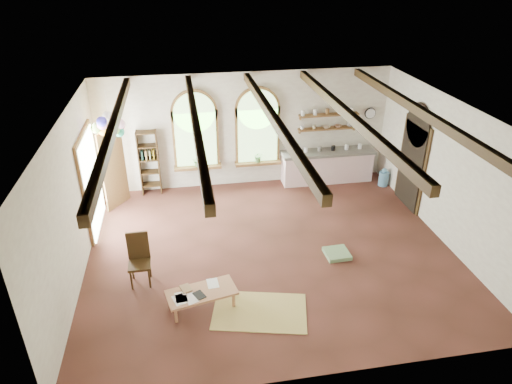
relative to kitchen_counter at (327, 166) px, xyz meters
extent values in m
plane|color=brown|center=(-2.30, -3.20, -0.48)|extent=(8.00, 8.00, 0.00)
cube|color=olive|center=(-3.70, 0.24, 0.97)|extent=(1.24, 0.08, 1.64)
cylinder|color=olive|center=(-3.70, 0.24, 1.72)|extent=(1.24, 0.08, 1.24)
cube|color=#8FC174|center=(-3.70, 0.20, 0.97)|extent=(1.10, 0.04, 1.50)
cube|color=olive|center=(-3.70, 0.15, 0.18)|extent=(1.30, 0.28, 0.08)
cube|color=olive|center=(-2.00, 0.24, 0.97)|extent=(1.24, 0.08, 1.64)
cylinder|color=olive|center=(-2.00, 0.24, 1.72)|extent=(1.24, 0.08, 1.24)
cube|color=#8FC174|center=(-2.00, 0.20, 0.97)|extent=(1.10, 0.04, 1.50)
cube|color=olive|center=(-2.00, 0.15, 0.18)|extent=(1.30, 0.28, 0.08)
cube|color=olive|center=(-6.25, -1.40, 0.67)|extent=(0.10, 1.90, 2.50)
cube|color=black|center=(1.65, -1.70, 0.62)|extent=(0.10, 1.30, 2.40)
cube|color=silver|center=(0.00, 0.00, -0.05)|extent=(2.60, 0.55, 0.86)
cube|color=slate|center=(0.00, 0.00, 0.42)|extent=(2.68, 0.62, 0.08)
cube|color=olive|center=(0.00, 0.18, 1.07)|extent=(1.70, 0.24, 0.04)
cube|color=olive|center=(0.00, 0.18, 1.47)|extent=(1.70, 0.24, 0.04)
cylinder|color=black|center=(1.25, 0.25, 1.42)|extent=(0.32, 0.04, 0.32)
cube|color=#3B2712|center=(-5.25, 0.12, 0.42)|extent=(0.03, 0.32, 1.80)
cube|color=#3B2712|center=(-4.75, 0.12, 0.42)|extent=(0.03, 0.32, 1.80)
cube|color=#A46D4B|center=(-3.94, -4.79, -0.13)|extent=(1.37, 0.85, 0.05)
cube|color=#A46D4B|center=(-4.43, -5.11, -0.31)|extent=(0.06, 0.06, 0.32)
cube|color=#A46D4B|center=(-3.36, -4.87, -0.31)|extent=(0.06, 0.06, 0.32)
cube|color=#A46D4B|center=(-4.52, -4.70, -0.31)|extent=(0.06, 0.06, 0.32)
cube|color=#A46D4B|center=(-3.45, -4.47, -0.31)|extent=(0.06, 0.06, 0.32)
cube|color=#3B2712|center=(-5.10, -3.87, -0.03)|extent=(0.43, 0.43, 0.05)
cube|color=#3B2712|center=(-5.10, -3.67, 0.29)|extent=(0.43, 0.04, 0.63)
cube|color=#D5BC6A|center=(-2.90, -5.11, -0.47)|extent=(1.93, 1.44, 0.02)
cube|color=#6B8C60|center=(-0.90, -3.64, -0.43)|extent=(0.54, 0.54, 0.09)
cylinder|color=#568FB9|center=(0.80, 0.00, -0.24)|extent=(0.31, 0.31, 0.47)
sphere|color=#568FB9|center=(0.80, 0.00, 0.04)|extent=(0.17, 0.17, 0.17)
cylinder|color=#568FB9|center=(1.52, -0.57, -0.27)|extent=(0.28, 0.28, 0.41)
sphere|color=#568FB9|center=(1.52, -0.57, -0.02)|extent=(0.15, 0.15, 0.15)
cylinder|color=silver|center=(-5.70, -0.90, 2.30)|extent=(0.01, 0.01, 0.85)
sphere|color=#26A580|center=(-5.52, -0.87, 1.69)|extent=(0.24, 0.24, 0.24)
sphere|color=#E14B66|center=(-5.50, -0.73, 1.81)|extent=(0.24, 0.24, 0.24)
sphere|color=yellow|center=(-5.61, -0.57, 1.93)|extent=(0.24, 0.24, 0.24)
sphere|color=silver|center=(-5.75, -0.73, 2.05)|extent=(0.24, 0.24, 0.24)
sphere|color=#FFAC28|center=(-5.90, -0.73, 1.69)|extent=(0.24, 0.24, 0.24)
sphere|color=#72A647|center=(-6.04, -0.86, 1.81)|extent=(0.24, 0.24, 0.24)
sphere|color=#C15A9C|center=(-5.86, -0.98, 1.93)|extent=(0.24, 0.24, 0.24)
sphere|color=#3830CE|center=(-5.84, -1.12, 2.05)|extent=(0.24, 0.24, 0.24)
sphere|color=gold|center=(-5.70, -1.24, 1.69)|extent=(0.24, 0.24, 0.24)
sphere|color=#8EF556|center=(-5.60, -1.05, 1.81)|extent=(0.24, 0.24, 0.24)
sphere|color=#FFBBE1|center=(-5.46, -1.01, 1.93)|extent=(0.24, 0.24, 0.24)
imported|color=olive|center=(-4.31, -4.69, -0.10)|extent=(0.26, 0.31, 0.02)
cube|color=black|center=(-3.99, -4.89, -0.11)|extent=(0.26, 0.29, 0.01)
imported|color=#598C4C|center=(-3.70, 0.12, 0.37)|extent=(0.27, 0.23, 0.30)
imported|color=#598C4C|center=(-2.00, 0.12, 0.37)|extent=(0.27, 0.23, 0.30)
imported|color=white|center=(-0.75, 0.18, 1.14)|extent=(0.12, 0.10, 0.10)
imported|color=beige|center=(-0.40, 0.18, 1.14)|extent=(0.10, 0.10, 0.09)
imported|color=beige|center=(-0.05, 0.18, 1.12)|extent=(0.22, 0.22, 0.05)
imported|color=#8C664C|center=(0.30, 0.18, 1.12)|extent=(0.20, 0.20, 0.06)
imported|color=slate|center=(0.65, 0.18, 1.19)|extent=(0.18, 0.18, 0.19)
camera|label=1|loc=(-4.07, -11.48, 5.44)|focal=32.00mm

